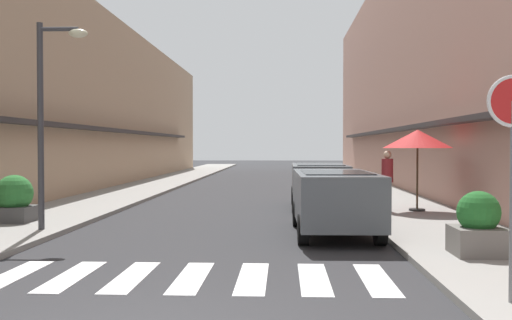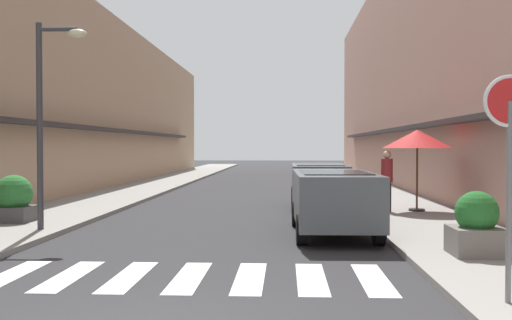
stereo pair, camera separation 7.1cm
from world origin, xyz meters
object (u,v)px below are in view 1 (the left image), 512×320
Objects in this scene: parked_car_mid at (319,181)px; pedestrian_walking_far at (387,179)px; street_lamp at (49,102)px; planter_midblock at (14,199)px; parked_car_near at (334,195)px; cafe_umbrella at (418,139)px; planter_corner at (478,226)px.

pedestrian_walking_far is at bearing -44.01° from parked_car_mid.
planter_midblock is at bearing 138.28° from street_lamp.
parked_car_near is 4.24m from pedestrian_walking_far.
cafe_umbrella is (2.83, 4.08, 1.33)m from parked_car_near.
planter_midblock is (-8.06, -4.55, -0.23)m from parked_car_mid.
parked_car_mid reaches higher than planter_midblock.
planter_corner is at bearing 107.88° from pedestrian_walking_far.
parked_car_mid is 3.49× the size of planter_corner.
planter_corner is 0.63× the size of pedestrian_walking_far.
parked_car_near is 3.76m from planter_corner.
planter_midblock is 10.32m from pedestrian_walking_far.
parked_car_near reaches higher than planter_midblock.
planter_midblock is at bearing -164.54° from cafe_umbrella.
parked_car_near is at bearing 127.62° from planter_corner.
pedestrian_walking_far reaches higher than planter_midblock.
cafe_umbrella is at bearing 15.46° from planter_midblock.
cafe_umbrella is at bearing -28.50° from parked_car_mid.
cafe_umbrella is 7.25m from planter_corner.
pedestrian_walking_far is (8.48, 4.04, -2.01)m from street_lamp.
planter_corner is 0.95× the size of planter_midblock.
planter_midblock is (-10.35, 4.04, 0.06)m from planter_corner.
parked_car_near is at bearing 2.14° from street_lamp.
street_lamp reaches higher than pedestrian_walking_far.
parked_car_near is at bearing -90.00° from parked_car_mid.
cafe_umbrella reaches higher than planter_corner.
pedestrian_walking_far reaches higher than parked_car_mid.
cafe_umbrella is at bearing 55.30° from parked_car_near.
parked_car_near is at bearing -124.70° from cafe_umbrella.
parked_car_mid is 2.21× the size of pedestrian_walking_far.
planter_midblock is (-10.89, -3.01, -1.57)m from cafe_umbrella.
planter_corner is (2.29, -8.58, -0.29)m from parked_car_mid.
parked_car_mid is 9.26m from planter_midblock.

